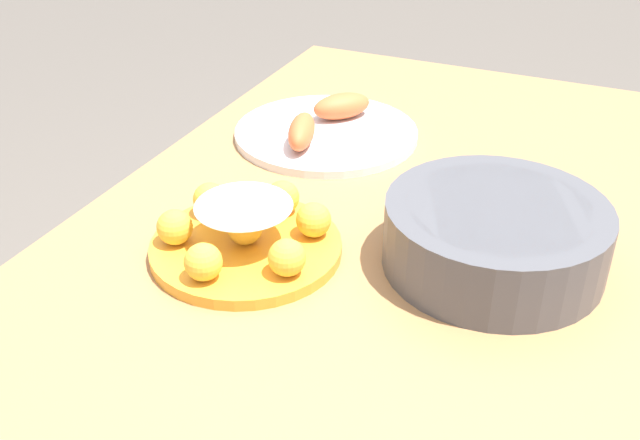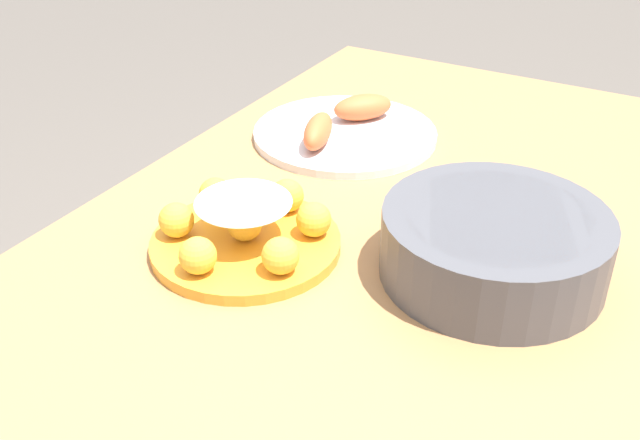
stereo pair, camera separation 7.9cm
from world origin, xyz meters
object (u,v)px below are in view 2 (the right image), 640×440
object	(u,v)px
dining_table	(390,299)
serving_bowl	(494,243)
cake_plate	(245,231)
seafood_platter	(344,130)

from	to	relation	value
dining_table	serving_bowl	world-z (taller)	serving_bowl
dining_table	serving_bowl	distance (m)	0.20
dining_table	cake_plate	xyz separation A→B (m)	(0.11, -0.16, 0.12)
cake_plate	seafood_platter	bearing A→B (deg)	-172.53
seafood_platter	serving_bowl	bearing A→B (deg)	52.49
dining_table	cake_plate	world-z (taller)	cake_plate
dining_table	cake_plate	distance (m)	0.23
serving_bowl	seafood_platter	xyz separation A→B (m)	(-0.27, -0.35, -0.03)
dining_table	serving_bowl	size ratio (longest dim) A/B	5.03
seafood_platter	dining_table	bearing A→B (deg)	39.07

